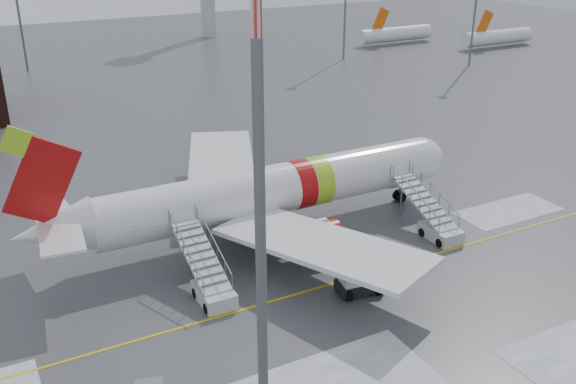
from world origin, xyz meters
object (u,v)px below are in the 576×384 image
airstair_fwd (435,223)px  light_mast_near (260,209)px  airliner (265,192)px  airstair_aft (209,282)px  pushback_tug (357,283)px

airstair_fwd → light_mast_near: 27.63m
airliner → airstair_aft: size_ratio=4.55×
airliner → airstair_aft: 10.00m
pushback_tug → light_mast_near: size_ratio=0.13×
airliner → pushback_tug: airliner is taller
pushback_tug → light_mast_near: bearing=-140.0°
airliner → airstair_fwd: (11.30, -6.54, -2.35)m
airliner → light_mast_near: bearing=-116.3°
airstair_fwd → light_mast_near: (-21.24, -13.62, 11.27)m
airstair_fwd → light_mast_near: light_mast_near is taller
airstair_aft → light_mast_near: bearing=-101.4°
airstair_aft → pushback_tug: 9.54m
airliner → airstair_fwd: 13.26m
airliner → pushback_tug: 11.04m
pushback_tug → light_mast_near: (-11.36, -9.54, 11.59)m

